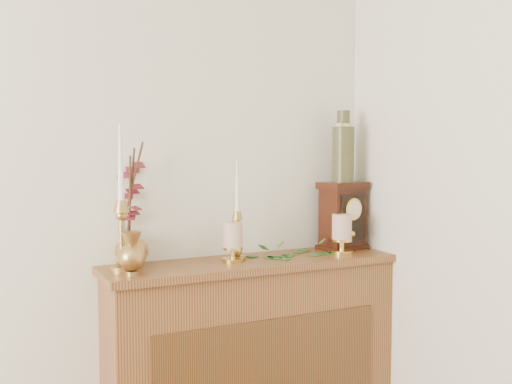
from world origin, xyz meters
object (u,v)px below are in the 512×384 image
bud_vase (132,254)px  ginger_jar (131,210)px  candlestick_left (122,224)px  candlestick_center (237,228)px  mantel_clock (343,216)px  ceramic_vase (343,150)px

bud_vase → ginger_jar: 0.26m
candlestick_left → candlestick_center: 0.48m
candlestick_left → mantel_clock: size_ratio=1.79×
candlestick_left → bud_vase: candlestick_left is taller
bud_vase → mantel_clock: size_ratio=0.52×
bud_vase → mantel_clock: (1.00, 0.14, 0.07)m
candlestick_left → ceramic_vase: 1.05m
ceramic_vase → ginger_jar: bearing=175.7°
candlestick_center → ginger_jar: ginger_jar is taller
bud_vase → candlestick_center: bearing=13.3°
candlestick_left → ceramic_vase: ceramic_vase is taller
mantel_clock → ceramic_vase: size_ratio=0.95×
candlestick_left → candlestick_center: bearing=3.1°
bud_vase → mantel_clock: 1.01m
bud_vase → ceramic_vase: 1.07m
ceramic_vase → candlestick_center: bearing=-176.7°
ginger_jar → ceramic_vase: 0.97m
candlestick_left → ginger_jar: candlestick_left is taller
candlestick_left → bud_vase: size_ratio=3.42×
candlestick_center → ceramic_vase: bearing=3.3°
ginger_jar → candlestick_left: bearing=-118.3°
candlestick_center → mantel_clock: (0.53, 0.03, 0.02)m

